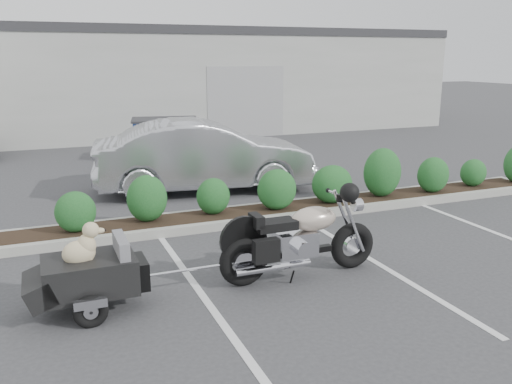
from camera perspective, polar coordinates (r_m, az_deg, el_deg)
name	(u,v)px	position (r m, az deg, el deg)	size (l,w,h in m)	color
ground	(286,261)	(8.14, 3.16, -7.24)	(90.00, 90.00, 0.00)	#38383A
planter_kerb	(284,211)	(10.40, 2.99, -1.99)	(12.00, 1.00, 0.15)	#9E9E93
building	(115,79)	(24.08, -14.61, 11.41)	(26.00, 10.00, 4.00)	#9EA099
motorcycle	(301,240)	(7.41, 4.73, -5.02)	(2.34, 0.79, 1.35)	black
pet_trailer	(88,274)	(6.75, -17.25, -8.22)	(1.85, 1.03, 1.11)	black
sedan	(204,156)	(12.16, -5.46, 3.80)	(1.68, 4.82, 1.59)	#B6B7BE
dumpster	(165,139)	(15.95, -9.52, 5.50)	(2.07, 1.62, 1.22)	navy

